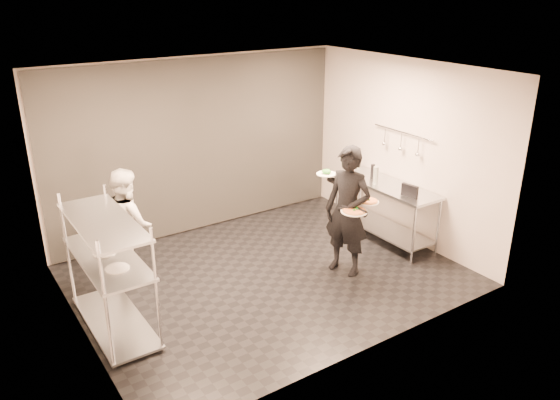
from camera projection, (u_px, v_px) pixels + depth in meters
room_shell at (224, 159)px, 8.01m from camera, size 5.00×4.00×2.80m
pass_rack at (109, 268)px, 6.22m from camera, size 0.60×1.60×1.50m
prep_counter at (385, 202)px, 8.51m from camera, size 0.60×1.80×0.92m
utensil_rail at (401, 142)px, 8.30m from camera, size 0.07×1.20×0.31m
waiter at (348, 211)px, 7.42m from camera, size 0.64×0.77×1.82m
chef at (127, 223)px, 7.38m from camera, size 0.64×0.79×1.55m
pizza_plate_near at (354, 211)px, 7.15m from camera, size 0.35×0.35×0.05m
pizza_plate_far at (368, 201)px, 7.33m from camera, size 0.29×0.29×0.05m
salad_plate at (326, 173)px, 7.44m from camera, size 0.28×0.28×0.07m
pos_monitor at (410, 191)px, 7.85m from camera, size 0.10×0.26×0.19m
bottle_green at (376, 176)px, 8.33m from camera, size 0.08×0.08×0.28m
bottle_clear at (359, 163)px, 9.05m from camera, size 0.06×0.06×0.20m
bottle_dark at (373, 171)px, 8.60m from camera, size 0.07×0.07×0.23m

